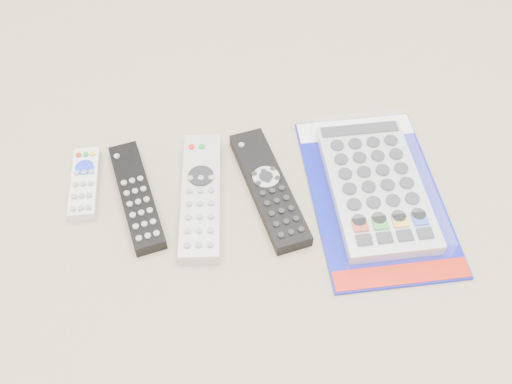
{
  "coord_description": "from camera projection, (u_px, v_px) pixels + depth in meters",
  "views": [
    {
      "loc": [
        -0.03,
        -0.51,
        0.68
      ],
      "look_at": [
        0.04,
        -0.0,
        0.01
      ],
      "focal_mm": 40.0,
      "sensor_mm": 36.0,
      "label": 1
    }
  ],
  "objects": [
    {
      "name": "remote_small_grey",
      "position": [
        85.0,
        183.0,
        0.86
      ],
      "size": [
        0.04,
        0.13,
        0.02
      ],
      "rotation": [
        0.0,
        0.0,
        -0.02
      ],
      "color": "silver",
      "rests_on": "ground"
    },
    {
      "name": "remote_slim_black",
      "position": [
        137.0,
        196.0,
        0.84
      ],
      "size": [
        0.08,
        0.2,
        0.02
      ],
      "rotation": [
        0.0,
        0.0,
        0.21
      ],
      "color": "black",
      "rests_on": "ground"
    },
    {
      "name": "remote_large_black",
      "position": [
        269.0,
        188.0,
        0.85
      ],
      "size": [
        0.1,
        0.23,
        0.02
      ],
      "rotation": [
        0.0,
        0.0,
        0.2
      ],
      "color": "black",
      "rests_on": "ground"
    },
    {
      "name": "jumbo_remote_packaged",
      "position": [
        376.0,
        185.0,
        0.84
      ],
      "size": [
        0.19,
        0.32,
        0.04
      ],
      "rotation": [
        0.0,
        0.0,
        -0.01
      ],
      "color": "#0E16A0",
      "rests_on": "ground"
    },
    {
      "name": "remote_silver_dvd",
      "position": [
        201.0,
        196.0,
        0.84
      ],
      "size": [
        0.08,
        0.23,
        0.03
      ],
      "rotation": [
        0.0,
        0.0,
        -0.1
      ],
      "color": "#B4B4B9",
      "rests_on": "ground"
    }
  ]
}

